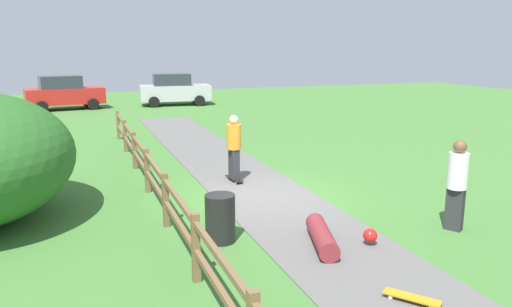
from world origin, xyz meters
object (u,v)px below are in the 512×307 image
object	(u,v)px
skater_riding	(234,145)
parked_car_red	(64,93)
skater_fallen	(326,236)
bystander_white	(457,181)
trash_bin	(220,218)
skateboard_loose	(412,298)
parked_car_silver	(174,89)

from	to	relation	value
skater_riding	parked_car_red	bearing A→B (deg)	103.47
skater_fallen	bystander_white	xyz separation A→B (m)	(2.78, -0.10, 0.80)
trash_bin	bystander_white	distance (m)	4.64
skater_riding	bystander_white	distance (m)	5.72
skateboard_loose	skater_riding	bearing A→B (deg)	93.13
bystander_white	skater_fallen	bearing A→B (deg)	178.00
trash_bin	skateboard_loose	world-z (taller)	trash_bin
skater_riding	parked_car_red	size ratio (longest dim) A/B	0.40
skater_fallen	bystander_white	size ratio (longest dim) A/B	0.87
bystander_white	parked_car_red	xyz separation A→B (m)	(-7.32, 22.98, -0.04)
skater_fallen	parked_car_red	size ratio (longest dim) A/B	0.36
skater_riding	bystander_white	xyz separation A→B (m)	(2.99, -4.88, -0.01)
trash_bin	parked_car_red	size ratio (longest dim) A/B	0.20
skateboard_loose	bystander_white	distance (m)	3.49
trash_bin	skater_riding	size ratio (longest dim) A/B	0.51
skater_riding	skater_fallen	xyz separation A→B (m)	(0.20, -4.79, -0.81)
bystander_white	trash_bin	bearing A→B (deg)	167.41
skater_fallen	bystander_white	distance (m)	2.90
skater_riding	parked_car_red	world-z (taller)	parked_car_red
skater_riding	skateboard_loose	world-z (taller)	skater_riding
skater_fallen	parked_car_silver	size ratio (longest dim) A/B	0.36
skater_fallen	parked_car_silver	world-z (taller)	parked_car_silver
parked_car_silver	skater_fallen	bearing A→B (deg)	-94.42
trash_bin	skater_fallen	size ratio (longest dim) A/B	0.57
parked_car_silver	parked_car_red	distance (m)	6.31
trash_bin	parked_car_silver	world-z (taller)	parked_car_silver
trash_bin	skater_riding	xyz separation A→B (m)	(1.51, 3.88, 0.56)
trash_bin	bystander_white	world-z (taller)	bystander_white
bystander_white	parked_car_red	size ratio (longest dim) A/B	0.41
skateboard_loose	bystander_white	size ratio (longest dim) A/B	0.42
skater_fallen	parked_car_red	distance (m)	23.34
skater_riding	bystander_white	world-z (taller)	bystander_white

